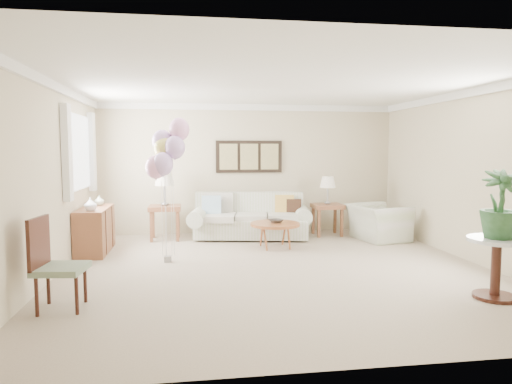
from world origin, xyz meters
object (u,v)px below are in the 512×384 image
Objects in this scene: sofa at (251,220)px; armchair at (378,222)px; balloon_cluster at (167,150)px; accent_chair at (54,262)px; coffee_table at (275,225)px.

sofa is 2.40m from armchair.
accent_chair is at bearing -119.30° from balloon_cluster.
accent_chair is (-2.59, -3.63, 0.18)m from sofa.
balloon_cluster reaches higher than armchair.
armchair reaches higher than coffee_table.
accent_chair is 2.53m from balloon_cluster.
balloon_cluster reaches higher than coffee_table.
armchair is at bearing 16.36° from balloon_cluster.
coffee_table is 0.84× the size of armchair.
balloon_cluster is (1.10, 1.95, 1.17)m from accent_chair.
armchair is (2.33, -0.55, -0.01)m from sofa.
balloon_cluster is at bearing -158.09° from coffee_table.
accent_chair is 0.46× the size of balloon_cluster.
armchair is 5.81m from accent_chair.
accent_chair is (-2.88, -2.67, 0.12)m from coffee_table.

